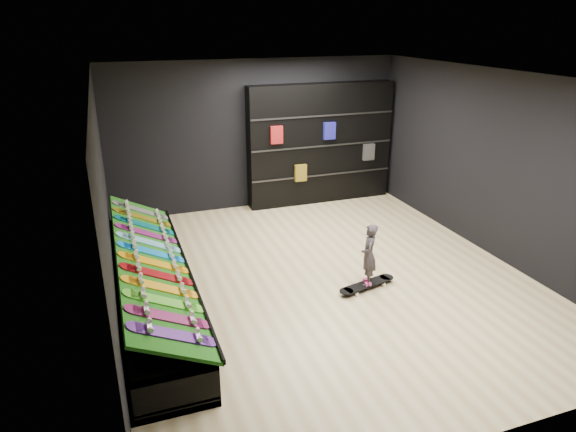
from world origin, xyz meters
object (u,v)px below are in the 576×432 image
object	(u,v)px
display_rack	(152,290)
floor_skateboard	(367,286)
child	(368,266)
back_shelving	(320,144)

from	to	relation	value
display_rack	floor_skateboard	size ratio (longest dim) A/B	4.59
child	floor_skateboard	bearing A→B (deg)	-62.24
floor_skateboard	child	distance (m)	0.33
display_rack	back_shelving	distance (m)	5.21
back_shelving	child	size ratio (longest dim) A/B	5.60
display_rack	floor_skateboard	distance (m)	3.07
display_rack	child	xyz separation A→B (m)	(3.01, -0.56, 0.12)
display_rack	floor_skateboard	world-z (taller)	display_rack
display_rack	back_shelving	bearing A→B (deg)	40.50
display_rack	floor_skateboard	bearing A→B (deg)	-10.50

